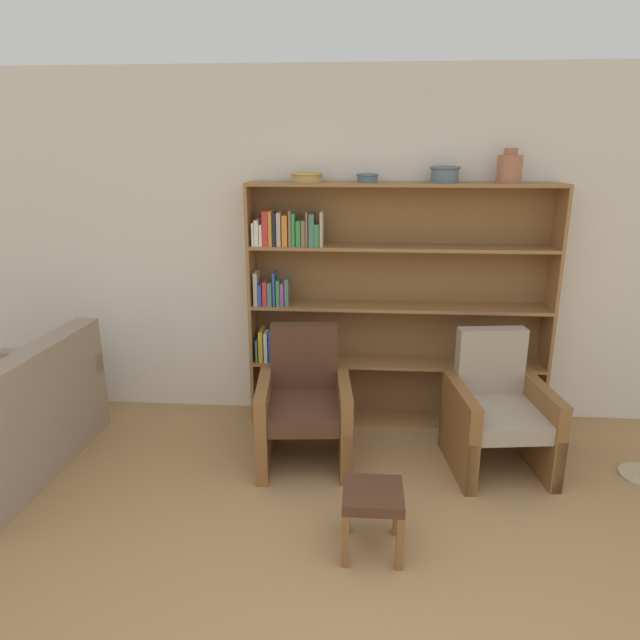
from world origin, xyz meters
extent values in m
cube|color=silver|center=(0.00, 2.87, 1.38)|extent=(12.00, 0.06, 2.75)
cube|color=olive|center=(-1.03, 2.68, 0.96)|extent=(0.02, 0.30, 1.91)
cube|color=olive|center=(1.27, 2.68, 0.96)|extent=(0.02, 0.30, 1.91)
cube|color=olive|center=(0.12, 2.68, 1.90)|extent=(2.28, 0.30, 0.02)
cube|color=olive|center=(0.12, 2.68, 0.01)|extent=(2.28, 0.30, 0.03)
cube|color=brown|center=(0.12, 2.83, 0.96)|extent=(2.28, 0.01, 1.91)
cube|color=gold|center=(-0.98, 2.62, 0.11)|extent=(0.04, 0.13, 0.17)
cube|color=white|center=(-0.93, 2.65, 0.11)|extent=(0.04, 0.19, 0.17)
cube|color=red|center=(-0.89, 2.63, 0.16)|extent=(0.03, 0.15, 0.27)
cube|color=#4C756B|center=(-0.85, 2.64, 0.13)|extent=(0.03, 0.17, 0.21)
cube|color=#669EB2|center=(-0.81, 2.62, 0.15)|extent=(0.04, 0.13, 0.25)
cube|color=white|center=(-0.77, 2.64, 0.13)|extent=(0.04, 0.17, 0.21)
cube|color=#B2A899|center=(-0.73, 2.63, 0.13)|extent=(0.03, 0.16, 0.22)
cube|color=#7F6B4C|center=(-0.69, 2.63, 0.12)|extent=(0.03, 0.16, 0.19)
cube|color=olive|center=(0.12, 2.68, 0.50)|extent=(2.28, 0.30, 0.02)
cube|color=#4C756B|center=(-0.99, 2.64, 0.61)|extent=(0.02, 0.17, 0.18)
cube|color=gold|center=(-0.96, 2.65, 0.64)|extent=(0.03, 0.20, 0.25)
cube|color=white|center=(-0.92, 2.62, 0.64)|extent=(0.03, 0.13, 0.24)
cube|color=#334CB2|center=(-0.88, 2.64, 0.64)|extent=(0.04, 0.16, 0.26)
cube|color=#994C99|center=(-0.84, 2.65, 0.65)|extent=(0.03, 0.19, 0.27)
cube|color=orange|center=(-0.81, 2.62, 0.64)|extent=(0.02, 0.12, 0.25)
cube|color=#994C99|center=(-0.77, 2.63, 0.63)|extent=(0.04, 0.15, 0.22)
cube|color=orange|center=(-0.73, 2.64, 0.65)|extent=(0.03, 0.16, 0.26)
cube|color=olive|center=(0.12, 2.68, 0.97)|extent=(2.28, 0.30, 0.02)
cube|color=#B2A899|center=(-0.99, 2.62, 1.11)|extent=(0.03, 0.14, 0.26)
cube|color=#334CB2|center=(-0.95, 2.65, 1.06)|extent=(0.03, 0.20, 0.17)
cube|color=red|center=(-0.91, 2.63, 1.07)|extent=(0.03, 0.15, 0.19)
cube|color=#4C756B|center=(-0.88, 2.62, 1.07)|extent=(0.03, 0.13, 0.18)
cube|color=#334CB2|center=(-0.84, 2.63, 1.11)|extent=(0.02, 0.14, 0.26)
cube|color=#388C47|center=(-0.81, 2.62, 1.08)|extent=(0.03, 0.14, 0.20)
cube|color=#994C99|center=(-0.78, 2.62, 1.07)|extent=(0.03, 0.13, 0.18)
cube|color=#4C756B|center=(-0.74, 2.62, 1.09)|extent=(0.03, 0.12, 0.21)
cube|color=olive|center=(0.12, 2.68, 1.43)|extent=(2.28, 0.30, 0.02)
cube|color=white|center=(-0.99, 2.62, 1.53)|extent=(0.02, 0.12, 0.17)
cube|color=white|center=(-0.96, 2.63, 1.54)|extent=(0.03, 0.14, 0.19)
cube|color=white|center=(-0.93, 2.63, 1.53)|extent=(0.02, 0.15, 0.16)
cube|color=red|center=(-0.90, 2.64, 1.58)|extent=(0.04, 0.16, 0.26)
cube|color=orange|center=(-0.86, 2.63, 1.58)|extent=(0.03, 0.14, 0.26)
cube|color=black|center=(-0.83, 2.62, 1.57)|extent=(0.03, 0.13, 0.25)
cube|color=#B2A899|center=(-0.80, 2.64, 1.57)|extent=(0.03, 0.18, 0.25)
cube|color=orange|center=(-0.75, 2.65, 1.56)|extent=(0.04, 0.19, 0.23)
cube|color=#7F6B4C|center=(-0.71, 2.63, 1.58)|extent=(0.02, 0.14, 0.27)
cube|color=#388C47|center=(-0.69, 2.64, 1.57)|extent=(0.02, 0.17, 0.25)
cube|color=#388C47|center=(-0.65, 2.63, 1.54)|extent=(0.04, 0.14, 0.19)
cube|color=#7F6B4C|center=(-0.61, 2.63, 1.54)|extent=(0.03, 0.16, 0.19)
cube|color=#7F6B4C|center=(-0.59, 2.62, 1.57)|extent=(0.02, 0.14, 0.25)
cube|color=#4C756B|center=(-0.55, 2.64, 1.57)|extent=(0.04, 0.18, 0.24)
cube|color=#388C47|center=(-0.51, 2.64, 1.53)|extent=(0.04, 0.17, 0.17)
cube|color=#B2A899|center=(-0.48, 2.64, 1.57)|extent=(0.02, 0.17, 0.26)
cylinder|color=tan|center=(-0.59, 2.68, 1.94)|extent=(0.22, 0.22, 0.07)
torus|color=tan|center=(-0.59, 2.68, 1.97)|extent=(0.24, 0.24, 0.02)
cylinder|color=slate|center=(-0.15, 2.68, 1.94)|extent=(0.15, 0.15, 0.06)
torus|color=slate|center=(-0.15, 2.68, 1.97)|extent=(0.17, 0.17, 0.02)
cylinder|color=slate|center=(0.41, 2.68, 1.97)|extent=(0.20, 0.20, 0.11)
torus|color=slate|center=(0.41, 2.68, 2.02)|extent=(0.22, 0.22, 0.02)
cylinder|color=#A36647|center=(0.87, 2.68, 2.01)|extent=(0.18, 0.18, 0.19)
cylinder|color=#A36647|center=(0.87, 2.68, 2.13)|extent=(0.10, 0.10, 0.05)
cube|color=gray|center=(-2.31, 1.69, 0.68)|extent=(0.23, 1.51, 0.43)
cube|color=gray|center=(-2.62, 2.40, 0.31)|extent=(0.85, 0.15, 0.62)
cube|color=#A83838|center=(-2.44, 1.90, 0.64)|extent=(0.18, 0.37, 0.37)
cube|color=brown|center=(-0.24, 1.71, 0.18)|extent=(0.08, 0.08, 0.37)
cube|color=brown|center=(-0.81, 1.65, 0.18)|extent=(0.08, 0.08, 0.37)
cube|color=brown|center=(-0.30, 2.31, 0.18)|extent=(0.08, 0.08, 0.37)
cube|color=brown|center=(-0.87, 2.26, 0.18)|extent=(0.08, 0.08, 0.37)
cube|color=#4C2D1E|center=(-0.55, 1.98, 0.40)|extent=(0.54, 0.68, 0.12)
cube|color=#4C2D1E|center=(-0.58, 2.26, 0.68)|extent=(0.49, 0.16, 0.51)
cube|color=brown|center=(-0.28, 2.01, 0.30)|extent=(0.14, 0.68, 0.61)
cube|color=brown|center=(-0.83, 1.96, 0.30)|extent=(0.14, 0.68, 0.61)
cube|color=brown|center=(1.11, 1.72, 0.18)|extent=(0.08, 0.08, 0.37)
cube|color=brown|center=(0.55, 1.65, 0.18)|extent=(0.08, 0.08, 0.37)
cube|color=brown|center=(1.04, 2.32, 0.18)|extent=(0.08, 0.08, 0.37)
cube|color=brown|center=(0.47, 2.25, 0.18)|extent=(0.08, 0.08, 0.37)
cube|color=tan|center=(0.79, 1.98, 0.40)|extent=(0.56, 0.70, 0.12)
cube|color=tan|center=(0.76, 2.26, 0.68)|extent=(0.49, 0.18, 0.51)
cube|color=brown|center=(1.07, 2.02, 0.30)|extent=(0.17, 0.68, 0.61)
cube|color=brown|center=(0.51, 1.95, 0.30)|extent=(0.17, 0.68, 0.61)
cube|color=brown|center=(-0.23, 1.21, 0.16)|extent=(0.04, 0.04, 0.32)
cube|color=brown|center=(0.06, 1.21, 0.16)|extent=(0.04, 0.04, 0.32)
cube|color=brown|center=(-0.23, 0.92, 0.16)|extent=(0.04, 0.04, 0.32)
cube|color=brown|center=(0.06, 0.92, 0.16)|extent=(0.04, 0.04, 0.32)
cube|color=#4C2D1E|center=(-0.08, 1.07, 0.35)|extent=(0.33, 0.33, 0.06)
camera|label=1|loc=(-0.17, -1.63, 2.15)|focal=32.00mm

